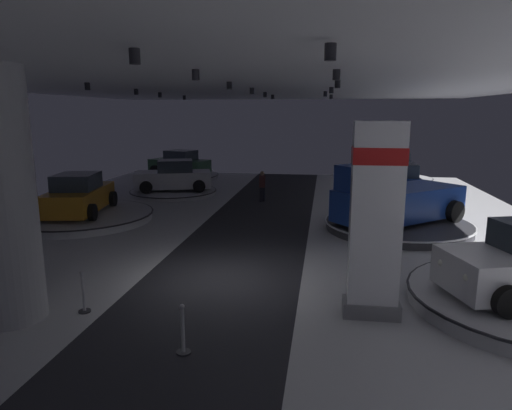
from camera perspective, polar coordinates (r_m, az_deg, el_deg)
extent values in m
cube|color=#B2B2B7|center=(12.73, -4.39, -9.42)|extent=(24.00, 44.00, 0.05)
cube|color=#232328|center=(12.72, -4.39, -9.29)|extent=(4.40, 44.00, 0.01)
cube|color=silver|center=(11.93, -4.81, 16.44)|extent=(24.00, 44.00, 0.10)
cylinder|color=black|center=(12.33, -29.56, 13.80)|extent=(0.16, 0.16, 0.22)
cylinder|color=black|center=(15.06, -20.54, 13.88)|extent=(0.16, 0.16, 0.22)
cylinder|color=black|center=(18.40, -14.92, 13.67)|extent=(0.16, 0.16, 0.22)
cylinder|color=black|center=(21.34, -12.05, 13.46)|extent=(0.16, 0.16, 0.22)
cylinder|color=black|center=(24.79, -9.06, 13.27)|extent=(0.16, 0.16, 0.22)
cylinder|color=black|center=(6.97, -15.09, 17.70)|extent=(0.16, 0.16, 0.22)
cylinder|color=black|center=(10.00, -7.64, 16.01)|extent=(0.16, 0.16, 0.22)
cylinder|color=black|center=(13.81, -3.39, 14.84)|extent=(0.16, 0.16, 0.22)
cylinder|color=black|center=(17.02, -0.52, 14.24)|extent=(0.16, 0.16, 0.22)
cylinder|color=black|center=(20.56, 1.14, 13.78)|extent=(0.16, 0.16, 0.22)
cylinder|color=black|center=(23.62, 2.11, 13.49)|extent=(0.16, 0.16, 0.22)
cylinder|color=black|center=(6.37, 9.39, 18.55)|extent=(0.16, 0.16, 0.22)
cylinder|color=black|center=(10.05, 10.14, 15.91)|extent=(0.16, 0.16, 0.22)
cylinder|color=black|center=(13.30, 10.27, 14.81)|extent=(0.16, 0.16, 0.22)
cylinder|color=black|center=(16.82, 9.50, 14.12)|extent=(0.16, 0.16, 0.22)
cylinder|color=black|center=(19.99, 8.76, 13.72)|extent=(0.16, 0.16, 0.22)
cylinder|color=black|center=(23.49, 9.47, 13.36)|extent=(0.16, 0.16, 0.22)
cylinder|color=#ADADB2|center=(11.05, -29.64, 0.78)|extent=(1.45, 1.45, 5.50)
cube|color=slate|center=(10.84, 14.30, -12.49)|extent=(1.27, 0.66, 0.35)
cube|color=white|center=(10.16, 14.91, -1.17)|extent=(1.11, 0.57, 4.01)
cube|color=red|center=(9.96, 15.30, 6.05)|extent=(1.13, 0.60, 0.36)
cylinder|color=#B7B7BC|center=(32.52, -9.61, 3.63)|extent=(5.38, 5.38, 0.24)
cylinder|color=black|center=(32.51, -9.61, 3.78)|extent=(5.49, 5.49, 0.05)
cube|color=#2D5638|center=(32.43, -9.65, 4.90)|extent=(4.55, 3.02, 0.90)
cube|color=#2D3842|center=(32.26, -9.48, 6.21)|extent=(2.29, 2.08, 0.70)
cylinder|color=black|center=(32.56, -12.71, 4.33)|extent=(0.71, 0.42, 0.68)
cylinder|color=black|center=(34.11, -10.57, 4.74)|extent=(0.71, 0.42, 0.68)
cylinder|color=black|center=(30.83, -8.60, 4.09)|extent=(0.71, 0.42, 0.68)
cylinder|color=black|center=(32.46, -6.55, 4.52)|extent=(0.71, 0.42, 0.68)
sphere|color=white|center=(33.30, -13.03, 5.13)|extent=(0.18, 0.18, 0.18)
sphere|color=white|center=(34.06, -11.96, 5.32)|extent=(0.18, 0.18, 0.18)
cylinder|color=#B7B7BC|center=(31.49, 17.27, 3.08)|extent=(4.58, 4.58, 0.32)
cylinder|color=black|center=(31.47, 17.28, 3.31)|extent=(4.67, 4.67, 0.05)
cube|color=black|center=(31.39, 17.35, 4.46)|extent=(2.30, 4.39, 0.90)
cube|color=#2D3842|center=(31.16, 17.44, 5.79)|extent=(1.78, 2.08, 0.70)
cylinder|color=black|center=(32.83, 15.53, 4.38)|extent=(0.30, 0.70, 0.68)
cylinder|color=black|center=(32.88, 19.01, 4.19)|extent=(0.30, 0.70, 0.68)
cylinder|color=black|center=(29.99, 15.47, 3.74)|extent=(0.30, 0.70, 0.68)
cylinder|color=black|center=(30.05, 19.28, 3.53)|extent=(0.30, 0.70, 0.68)
sphere|color=white|center=(33.41, 16.44, 5.11)|extent=(0.18, 0.18, 0.18)
sphere|color=white|center=(33.44, 18.14, 5.02)|extent=(0.18, 0.18, 0.18)
cylinder|color=#B7B7BC|center=(26.05, -10.38, 1.63)|extent=(4.77, 4.77, 0.23)
cylinder|color=black|center=(26.03, -10.39, 1.81)|extent=(4.86, 4.86, 0.05)
cube|color=silver|center=(25.94, -10.44, 3.21)|extent=(4.55, 2.97, 0.90)
cube|color=#2D3842|center=(25.84, -10.17, 4.86)|extent=(2.28, 2.06, 0.70)
cylinder|color=black|center=(25.08, -13.75, 2.16)|extent=(0.71, 0.41, 0.68)
cylinder|color=black|center=(27.05, -13.39, 2.84)|extent=(0.71, 0.41, 0.68)
cylinder|color=black|center=(24.98, -7.21, 2.37)|extent=(0.71, 0.41, 0.68)
cylinder|color=black|center=(26.95, -7.32, 3.04)|extent=(0.71, 0.41, 0.68)
sphere|color=white|center=(25.58, -15.10, 3.14)|extent=(0.18, 0.18, 0.18)
sphere|color=white|center=(26.56, -14.87, 3.45)|extent=(0.18, 0.18, 0.18)
cylinder|color=black|center=(10.81, 29.31, -10.66)|extent=(0.71, 0.41, 0.68)
cylinder|color=black|center=(12.33, 23.65, -7.47)|extent=(0.71, 0.41, 0.68)
sphere|color=white|center=(10.70, 25.17, -8.29)|extent=(0.18, 0.18, 0.18)
sphere|color=white|center=(11.49, 22.45, -6.73)|extent=(0.18, 0.18, 0.18)
cylinder|color=#B7B7BC|center=(20.67, -21.27, -1.40)|extent=(5.96, 5.96, 0.34)
cylinder|color=black|center=(20.64, -21.30, -1.02)|extent=(6.08, 6.08, 0.05)
cube|color=#B77519|center=(20.52, -21.43, 0.72)|extent=(2.51, 4.45, 0.90)
cube|color=#2D3842|center=(20.26, -21.73, 2.72)|extent=(1.87, 2.15, 0.70)
cylinder|color=black|center=(22.23, -22.57, 0.71)|extent=(0.34, 0.71, 0.68)
cylinder|color=black|center=(21.59, -17.62, 0.76)|extent=(0.34, 0.71, 0.68)
cylinder|color=black|center=(19.65, -25.51, -0.87)|extent=(0.34, 0.71, 0.68)
cylinder|color=black|center=(18.92, -19.97, -0.87)|extent=(0.34, 0.71, 0.68)
sphere|color=white|center=(22.58, -20.88, 1.98)|extent=(0.18, 0.18, 0.18)
sphere|color=white|center=(22.27, -18.48, 2.02)|extent=(0.18, 0.18, 0.18)
cylinder|color=#333338|center=(18.60, 17.47, -2.53)|extent=(5.56, 5.56, 0.33)
cylinder|color=white|center=(18.57, 17.49, -2.12)|extent=(5.68, 5.68, 0.05)
cube|color=navy|center=(18.41, 17.64, 0.24)|extent=(5.41, 5.02, 1.20)
cube|color=navy|center=(17.00, 14.06, 3.13)|extent=(2.52, 2.55, 1.00)
cube|color=#28333D|center=(17.37, 15.25, 3.24)|extent=(1.18, 1.39, 0.75)
cylinder|color=black|center=(16.36, 16.36, -2.25)|extent=(0.82, 0.75, 0.84)
cylinder|color=black|center=(17.98, 10.85, -0.76)|extent=(0.82, 0.75, 0.84)
cylinder|color=black|center=(19.21, 23.87, -0.76)|extent=(0.82, 0.75, 0.84)
cylinder|color=black|center=(20.61, 18.55, 0.41)|extent=(0.82, 0.75, 0.84)
cylinder|color=#333338|center=(24.27, 17.41, 0.70)|extent=(5.52, 5.52, 0.34)
cylinder|color=white|center=(24.25, 17.43, 1.03)|extent=(5.63, 5.63, 0.05)
cube|color=navy|center=(24.15, 17.52, 2.52)|extent=(1.88, 4.24, 0.90)
cube|color=#2D3842|center=(23.90, 17.69, 4.23)|extent=(1.60, 1.93, 0.70)
cylinder|color=black|center=(25.43, 14.73, 2.50)|extent=(0.23, 0.68, 0.68)
cylinder|color=black|center=(25.76, 19.15, 2.35)|extent=(0.23, 0.68, 0.68)
cylinder|color=black|center=(22.64, 15.59, 1.36)|extent=(0.23, 0.68, 0.68)
cylinder|color=black|center=(23.01, 20.52, 1.21)|extent=(0.23, 0.68, 0.68)
sphere|color=white|center=(26.06, 15.71, 3.51)|extent=(0.18, 0.18, 0.18)
sphere|color=white|center=(26.22, 17.85, 3.43)|extent=(0.18, 0.18, 0.18)
cylinder|color=black|center=(23.31, 0.63, 1.38)|extent=(0.14, 0.14, 0.80)
cylinder|color=black|center=(23.43, 0.95, 1.43)|extent=(0.14, 0.14, 0.80)
cylinder|color=#472323|center=(23.26, 0.79, 3.00)|extent=(0.32, 0.32, 0.62)
sphere|color=#99755B|center=(23.20, 0.79, 4.03)|extent=(0.22, 0.22, 0.22)
cylinder|color=#333338|center=(11.45, -20.85, -12.43)|extent=(0.28, 0.28, 0.04)
cylinder|color=#B2B2B7|center=(11.27, -21.01, -10.29)|extent=(0.07, 0.07, 0.96)
sphere|color=#B2B2B7|center=(11.11, -21.19, -7.98)|extent=(0.10, 0.10, 0.10)
cylinder|color=#333338|center=(9.21, -9.14, -17.92)|extent=(0.28, 0.28, 0.04)
cylinder|color=#B2B2B7|center=(8.99, -9.24, -15.36)|extent=(0.07, 0.07, 0.96)
sphere|color=#B2B2B7|center=(8.78, -9.34, -12.57)|extent=(0.10, 0.10, 0.10)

